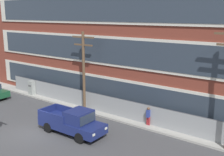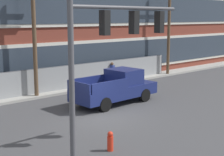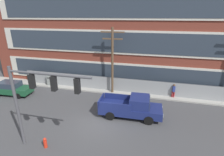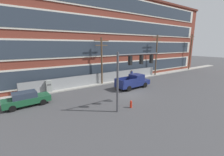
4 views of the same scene
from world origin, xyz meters
TOP-DOWN VIEW (x-y plane):
  - ground_plane at (0.00, 0.00)m, footprint 160.00×160.00m
  - sidewalk_building_side at (0.00, 6.77)m, footprint 80.00×1.63m
  - brick_mill_building at (6.29, 11.88)m, footprint 46.77×9.17m
  - chain_link_fence at (0.35, 6.79)m, footprint 24.70×0.06m
  - traffic_signal_mast at (-2.51, -3.48)m, footprint 5.49×0.43m
  - pickup_truck_navy at (2.73, 1.90)m, footprint 5.63×2.25m
  - sedan_dark_green at (-11.38, 3.15)m, footprint 4.62×2.04m
  - utility_pole_near_corner at (-0.18, 6.31)m, footprint 2.57×0.26m
  - electrical_cabinet at (-8.39, 6.44)m, footprint 0.69×0.56m
  - pedestrian_near_cabinet at (6.62, 6.64)m, footprint 0.32×0.42m
  - fire_hydrant at (-2.53, -3.49)m, footprint 0.24×0.24m

SIDE VIEW (x-z plane):
  - ground_plane at x=0.00m, z-range 0.00..0.00m
  - sidewalk_building_side at x=0.00m, z-range 0.00..0.16m
  - fire_hydrant at x=-2.53m, z-range -0.01..0.77m
  - sedan_dark_green at x=-11.38m, z-range 0.02..1.58m
  - electrical_cabinet at x=-8.39m, z-range 0.00..1.73m
  - chain_link_fence at x=0.35m, z-range 0.02..1.83m
  - pickup_truck_navy at x=2.73m, z-range -0.05..1.96m
  - pedestrian_near_cabinet at x=6.62m, z-range 0.13..1.82m
  - utility_pole_near_corner at x=-0.18m, z-range 0.45..7.98m
  - traffic_signal_mast at x=-2.51m, z-range 1.34..7.10m
  - brick_mill_building at x=6.29m, z-range 0.01..15.36m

